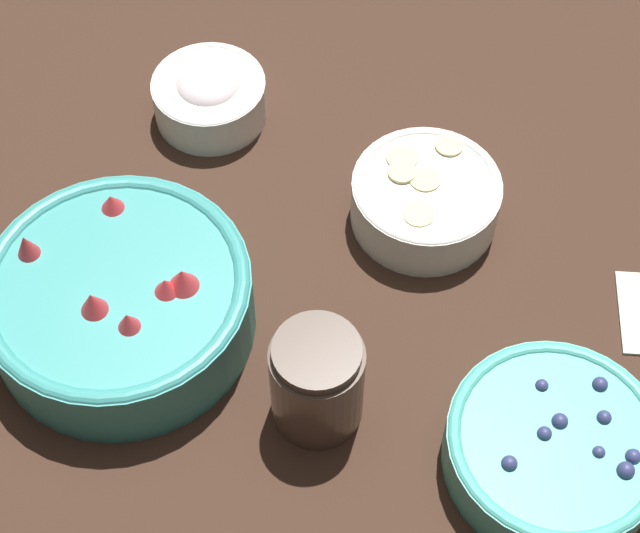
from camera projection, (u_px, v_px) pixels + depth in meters
ground_plane at (342, 270)px, 1.03m from camera, size 4.00×4.00×0.00m
bowl_strawberries at (120, 299)px, 0.96m from camera, size 0.24×0.24×0.10m
bowl_blueberries at (554, 447)px, 0.89m from camera, size 0.18×0.18×0.06m
bowl_bananas at (425, 197)px, 1.04m from camera, size 0.15×0.15×0.06m
bowl_cream at (209, 94)px, 1.12m from camera, size 0.12×0.12×0.06m
jar_chocolate at (317, 383)px, 0.91m from camera, size 0.08×0.08×0.11m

